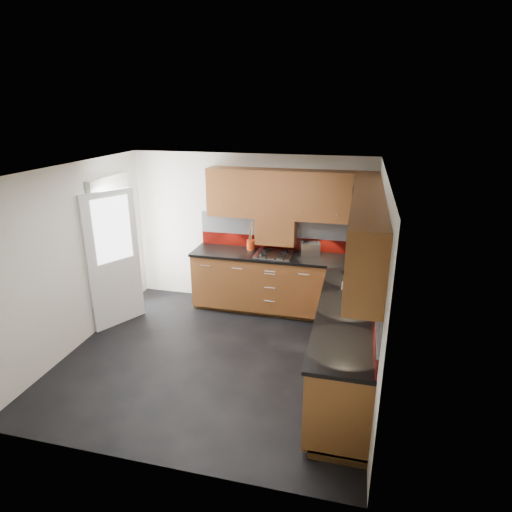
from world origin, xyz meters
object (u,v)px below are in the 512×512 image
(toaster, at_px, (310,249))
(food_processor, at_px, (351,265))
(utensil_pot, at_px, (251,243))
(gas_hob, at_px, (274,254))

(toaster, height_order, food_processor, food_processor)
(utensil_pot, xyz_separation_m, food_processor, (1.56, -0.68, 0.02))
(toaster, bearing_deg, food_processor, -45.29)
(utensil_pot, height_order, toaster, utensil_pot)
(utensil_pot, height_order, food_processor, utensil_pot)
(gas_hob, bearing_deg, toaster, 13.53)
(utensil_pot, relative_size, food_processor, 1.66)
(utensil_pot, bearing_deg, toaster, -2.89)
(gas_hob, height_order, toaster, toaster)
(gas_hob, bearing_deg, food_processor, -23.67)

